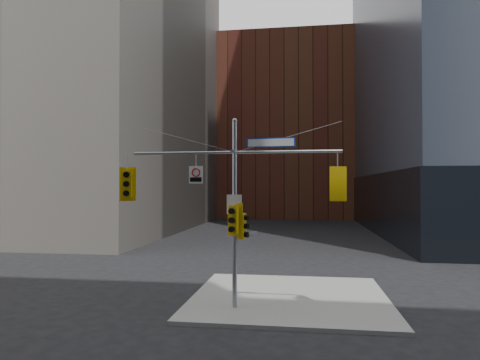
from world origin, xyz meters
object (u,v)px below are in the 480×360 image
(traffic_light_east_arm, at_px, (338,184))
(street_sign_blade, at_px, (271,143))
(regulatory_sign_arm, at_px, (196,174))
(traffic_light_pole_side, at_px, (243,226))
(signal_assembly, at_px, (235,194))
(traffic_light_west_arm, at_px, (127,184))
(traffic_light_pole_front, at_px, (234,220))

(traffic_light_east_arm, height_order, street_sign_blade, street_sign_blade)
(regulatory_sign_arm, bearing_deg, traffic_light_pole_side, 0.60)
(traffic_light_pole_side, bearing_deg, regulatory_sign_arm, 105.47)
(regulatory_sign_arm, bearing_deg, signal_assembly, 0.85)
(traffic_light_west_arm, bearing_deg, traffic_light_east_arm, -14.11)
(traffic_light_pole_front, bearing_deg, signal_assembly, 103.67)
(traffic_light_west_arm, bearing_deg, signal_assembly, -14.20)
(traffic_light_east_arm, xyz_separation_m, regulatory_sign_arm, (-5.33, -0.02, 0.37))
(traffic_light_pole_side, relative_size, street_sign_blade, 0.53)
(traffic_light_west_arm, height_order, regulatory_sign_arm, regulatory_sign_arm)
(traffic_light_pole_front, xyz_separation_m, street_sign_blade, (1.37, 0.27, 2.89))
(traffic_light_west_arm, xyz_separation_m, street_sign_blade, (5.66, -0.01, 1.55))
(traffic_light_pole_side, height_order, street_sign_blade, street_sign_blade)
(signal_assembly, distance_m, regulatory_sign_arm, 1.68)
(signal_assembly, distance_m, traffic_light_east_arm, 3.84)
(traffic_light_pole_front, bearing_deg, traffic_light_east_arm, 17.38)
(signal_assembly, relative_size, traffic_light_pole_side, 8.24)
(traffic_light_east_arm, relative_size, traffic_light_pole_front, 1.01)
(signal_assembly, height_order, traffic_light_east_arm, signal_assembly)
(traffic_light_pole_front, distance_m, street_sign_blade, 3.21)
(regulatory_sign_arm, bearing_deg, traffic_light_pole_front, -9.23)
(signal_assembly, relative_size, traffic_light_east_arm, 6.34)
(traffic_light_east_arm, relative_size, regulatory_sign_arm, 1.86)
(regulatory_sign_arm, bearing_deg, street_sign_blade, 0.55)
(regulatory_sign_arm, bearing_deg, traffic_light_west_arm, 179.38)
(traffic_light_east_arm, xyz_separation_m, street_sign_blade, (-2.45, 0.00, 1.55))
(traffic_light_east_arm, height_order, traffic_light_pole_front, traffic_light_east_arm)
(street_sign_blade, bearing_deg, signal_assembly, -175.06)
(signal_assembly, xyz_separation_m, traffic_light_west_arm, (-4.29, 0.01, 0.38))
(signal_assembly, xyz_separation_m, traffic_light_pole_side, (0.32, -0.00, -1.21))
(traffic_light_west_arm, height_order, traffic_light_pole_side, traffic_light_west_arm)
(traffic_light_east_arm, relative_size, traffic_light_pole_side, 1.30)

